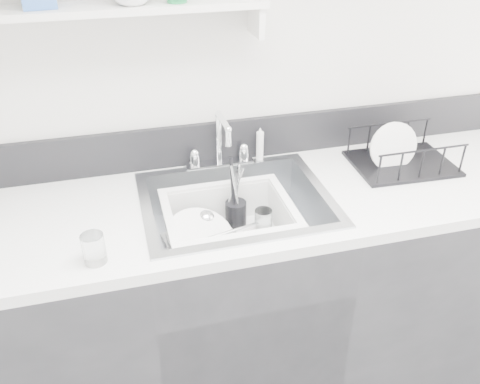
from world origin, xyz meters
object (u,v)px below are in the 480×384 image
object	(u,v)px
counter_run	(237,300)
wash_tub	(229,227)
sink	(236,221)
dish_rack	(404,150)

from	to	relation	value
counter_run	wash_tub	distance (m)	0.38
sink	dish_rack	world-z (taller)	dish_rack
wash_tub	dish_rack	bearing A→B (deg)	9.28
counter_run	sink	world-z (taller)	sink
counter_run	dish_rack	xyz separation A→B (m)	(0.67, 0.08, 0.53)
sink	wash_tub	distance (m)	0.05
sink	wash_tub	world-z (taller)	sink
dish_rack	counter_run	bearing A→B (deg)	-170.95
counter_run	wash_tub	world-z (taller)	same
sink	dish_rack	distance (m)	0.70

